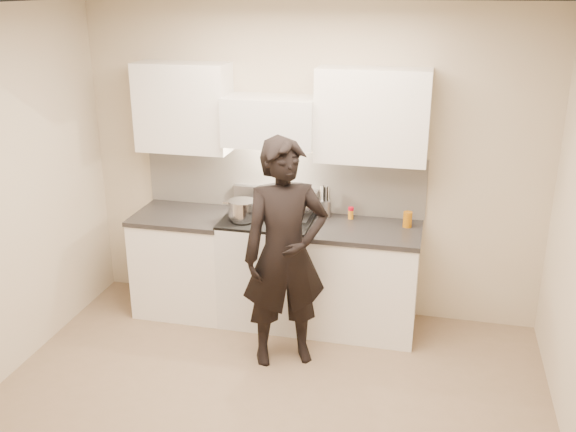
{
  "coord_description": "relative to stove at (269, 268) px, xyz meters",
  "views": [
    {
      "loc": [
        1.03,
        -3.52,
        2.82
      ],
      "look_at": [
        -0.04,
        1.05,
        1.11
      ],
      "focal_mm": 40.0,
      "sensor_mm": 36.0,
      "label": 1
    }
  ],
  "objects": [
    {
      "name": "stove",
      "position": [
        0.0,
        0.0,
        0.0
      ],
      "size": [
        0.76,
        0.65,
        0.96
      ],
      "color": "silver",
      "rests_on": "ground"
    },
    {
      "name": "utensil_crock",
      "position": [
        0.45,
        0.2,
        0.53
      ],
      "size": [
        0.1,
        0.1,
        0.28
      ],
      "color": "#A7A9B0",
      "rests_on": "counter_right"
    },
    {
      "name": "wok",
      "position": [
        0.2,
        0.11,
        0.58
      ],
      "size": [
        0.37,
        0.44,
        0.29
      ],
      "color": "#B5B4BB",
      "rests_on": "stove"
    },
    {
      "name": "oil_glass",
      "position": [
        1.16,
        0.12,
        0.51
      ],
      "size": [
        0.07,
        0.07,
        0.13
      ],
      "color": "#A15C0A",
      "rests_on": "counter_right"
    },
    {
      "name": "spice_jar",
      "position": [
        0.68,
        0.2,
        0.5
      ],
      "size": [
        0.05,
        0.05,
        0.1
      ],
      "color": "orange",
      "rests_on": "counter_right"
    },
    {
      "name": "counter_left",
      "position": [
        -0.78,
        0.0,
        -0.01
      ],
      "size": [
        0.82,
        0.67,
        0.92
      ],
      "color": "white",
      "rests_on": "ground"
    },
    {
      "name": "room_shell",
      "position": [
        0.24,
        -1.05,
        1.12
      ],
      "size": [
        4.04,
        3.54,
        2.7
      ],
      "color": "#C1AE92",
      "rests_on": "ground"
    },
    {
      "name": "ground_plane",
      "position": [
        0.3,
        -1.42,
        -0.47
      ],
      "size": [
        4.0,
        4.0,
        0.0
      ],
      "primitive_type": "plane",
      "color": "#826A53"
    },
    {
      "name": "counter_right",
      "position": [
        0.83,
        0.0,
        -0.01
      ],
      "size": [
        0.92,
        0.67,
        0.92
      ],
      "color": "white",
      "rests_on": "ground"
    },
    {
      "name": "stock_pot",
      "position": [
        -0.2,
        -0.09,
        0.56
      ],
      "size": [
        0.33,
        0.27,
        0.15
      ],
      "color": "#B5B4BB",
      "rests_on": "stove"
    },
    {
      "name": "person",
      "position": [
        0.3,
        -0.62,
        0.42
      ],
      "size": [
        0.78,
        0.67,
        1.8
      ],
      "primitive_type": "imported",
      "rotation": [
        0.0,
        0.0,
        0.43
      ],
      "color": "black",
      "rests_on": "ground"
    }
  ]
}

